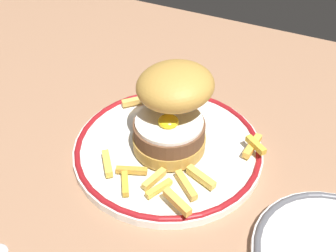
% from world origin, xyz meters
% --- Properties ---
extents(ground_plane, '(1.40, 0.84, 0.04)m').
position_xyz_m(ground_plane, '(0.00, 0.00, -0.02)').
color(ground_plane, '#946B4F').
extents(dinner_plate, '(0.26, 0.26, 0.02)m').
position_xyz_m(dinner_plate, '(0.06, -0.02, 0.01)').
color(dinner_plate, white).
rests_on(dinner_plate, ground_plane).
extents(burger, '(0.12, 0.13, 0.11)m').
position_xyz_m(burger, '(0.06, -0.01, 0.07)').
color(burger, '#B58537').
rests_on(burger, dinner_plate).
extents(fries_pile, '(0.23, 0.19, 0.02)m').
position_xyz_m(fries_pile, '(0.08, -0.04, 0.02)').
color(fries_pile, gold).
rests_on(fries_pile, dinner_plate).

